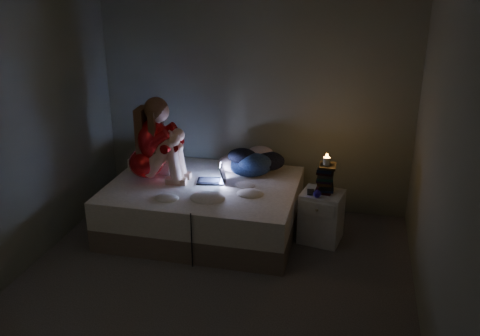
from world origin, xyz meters
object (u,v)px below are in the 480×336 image
(woman, at_px, (145,139))
(candle, at_px, (327,161))
(laptop, at_px, (211,173))
(phone, at_px, (311,193))
(nightstand, at_px, (321,217))
(bed, at_px, (204,207))

(woman, bearing_deg, candle, -0.92)
(laptop, height_order, candle, candle)
(woman, distance_m, phone, 1.84)
(laptop, bearing_deg, phone, -14.35)
(laptop, height_order, nightstand, laptop)
(candle, relative_size, phone, 0.57)
(woman, bearing_deg, nightstand, -1.53)
(woman, relative_size, phone, 6.58)
(woman, xyz_separation_m, phone, (1.78, 0.01, -0.45))
(woman, bearing_deg, phone, -3.09)
(bed, xyz_separation_m, woman, (-0.63, -0.01, 0.73))
(bed, distance_m, phone, 1.18)
(woman, relative_size, candle, 11.52)
(nightstand, xyz_separation_m, phone, (-0.11, -0.05, 0.28))
(bed, distance_m, woman, 0.97)
(phone, bearing_deg, bed, 163.18)
(bed, bearing_deg, woman, -179.04)
(laptop, bearing_deg, woman, 175.19)
(bed, xyz_separation_m, laptop, (0.07, 0.06, 0.38))
(bed, height_order, phone, phone)
(woman, relative_size, laptop, 3.05)
(woman, bearing_deg, laptop, 2.71)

